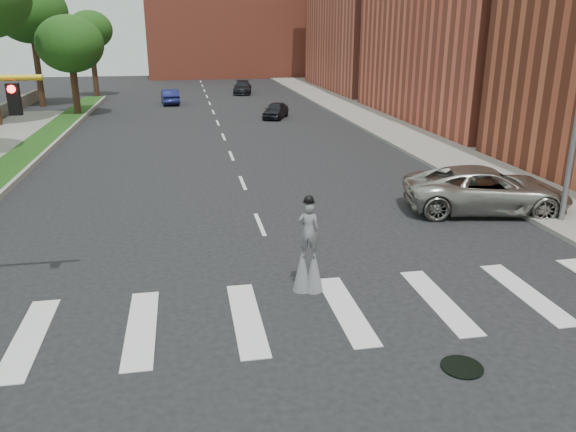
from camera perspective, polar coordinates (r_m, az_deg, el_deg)
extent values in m
plane|color=black|center=(13.65, 1.77, -11.87)|extent=(160.00, 160.00, 0.00)
cube|color=#183F12|center=(33.44, -25.88, 4.96)|extent=(2.00, 60.00, 0.25)
cube|color=gray|center=(33.17, -24.13, 5.13)|extent=(0.20, 60.00, 0.28)
cube|color=gray|center=(40.06, 11.86, 8.33)|extent=(5.00, 90.00, 0.18)
cylinder|color=black|center=(12.98, 17.25, -14.45)|extent=(0.90, 0.90, 0.04)
cube|color=#BC5845|center=(70.02, 10.74, 20.75)|extent=(16.00, 22.00, 20.00)
cube|color=#BF523C|center=(89.93, -5.36, 19.77)|extent=(26.00, 14.00, 18.00)
cube|color=black|center=(15.11, -26.06, 10.60)|extent=(0.28, 0.18, 0.75)
cylinder|color=#FF0C0C|center=(14.99, -26.29, 11.49)|extent=(0.18, 0.06, 0.18)
cylinder|color=#311E13|center=(15.50, 2.64, -5.91)|extent=(0.07, 0.07, 0.99)
cylinder|color=#311E13|center=(15.51, 1.45, -5.87)|extent=(0.07, 0.07, 0.99)
cone|color=slate|center=(15.45, 2.64, -5.49)|extent=(0.52, 0.52, 1.24)
cone|color=slate|center=(15.46, 1.45, -5.45)|extent=(0.52, 0.52, 1.24)
imported|color=slate|center=(15.02, 2.10, -1.44)|extent=(0.65, 0.51, 1.57)
sphere|color=black|center=(14.76, 2.14, 1.64)|extent=(0.26, 0.26, 0.26)
cylinder|color=black|center=(14.77, 2.13, 1.46)|extent=(0.34, 0.34, 0.02)
cube|color=yellow|center=(15.01, 2.15, 0.29)|extent=(0.22, 0.05, 0.10)
imported|color=#A3A19A|center=(23.42, 19.50, 2.53)|extent=(6.79, 4.14, 1.76)
imported|color=black|center=(46.08, -1.26, 10.69)|extent=(2.89, 4.04, 1.28)
imported|color=navy|center=(56.07, -11.90, 11.79)|extent=(1.90, 4.47, 1.43)
imported|color=black|center=(64.02, -4.65, 12.88)|extent=(2.59, 4.95, 1.37)
cylinder|color=#311E13|center=(57.74, -24.05, 13.45)|extent=(0.56, 0.56, 6.71)
ellipsoid|color=#153A11|center=(57.65, -24.72, 18.33)|extent=(6.44, 6.44, 5.48)
cylinder|color=#311E13|center=(49.95, -20.81, 11.96)|extent=(0.56, 0.56, 4.43)
ellipsoid|color=#153A11|center=(49.75, -21.29, 15.98)|extent=(5.28, 5.28, 4.49)
cylinder|color=#311E13|center=(64.17, -19.08, 13.90)|extent=(0.56, 0.56, 5.66)
ellipsoid|color=#153A11|center=(64.04, -19.47, 17.42)|extent=(4.53, 4.53, 3.85)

